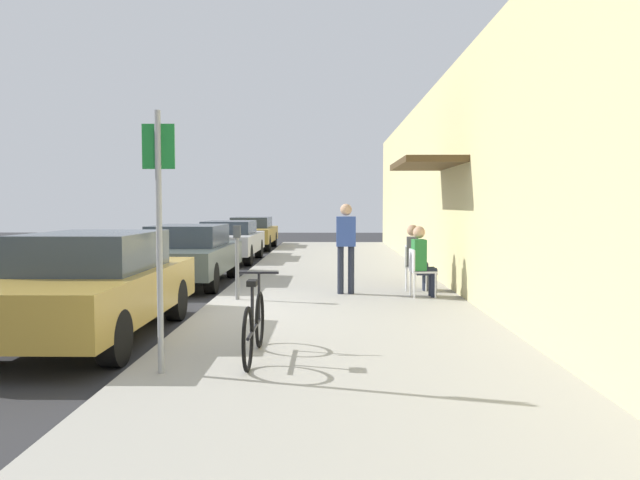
{
  "coord_description": "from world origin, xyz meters",
  "views": [
    {
      "loc": [
        2.08,
        -9.56,
        1.8
      ],
      "look_at": [
        1.83,
        6.87,
        0.85
      ],
      "focal_mm": 34.27,
      "sensor_mm": 36.0,
      "label": 1
    }
  ],
  "objects_px": {
    "parking_meter": "(237,256)",
    "cafe_chair_0": "(419,269)",
    "street_sign": "(159,221)",
    "bicycle_0": "(254,326)",
    "seated_patron_1": "(415,255)",
    "parked_car_3": "(251,232)",
    "parked_car_1": "(188,254)",
    "cafe_chair_1": "(412,264)",
    "parked_car_0": "(92,284)",
    "seated_patron_0": "(422,259)",
    "pedestrian_standing": "(346,241)",
    "parked_car_2": "(229,240)"
  },
  "relations": [
    {
      "from": "bicycle_0",
      "to": "seated_patron_0",
      "type": "xyz_separation_m",
      "value": [
        2.51,
        4.55,
        0.34
      ]
    },
    {
      "from": "seated_patron_1",
      "to": "pedestrian_standing",
      "type": "xyz_separation_m",
      "value": [
        -1.38,
        -0.55,
        0.3
      ]
    },
    {
      "from": "bicycle_0",
      "to": "cafe_chair_0",
      "type": "distance_m",
      "value": 5.17
    },
    {
      "from": "parked_car_1",
      "to": "parked_car_2",
      "type": "bearing_deg",
      "value": 90.0
    },
    {
      "from": "street_sign",
      "to": "seated_patron_0",
      "type": "height_order",
      "value": "street_sign"
    },
    {
      "from": "parked_car_0",
      "to": "seated_patron_0",
      "type": "height_order",
      "value": "parked_car_0"
    },
    {
      "from": "street_sign",
      "to": "cafe_chair_0",
      "type": "height_order",
      "value": "street_sign"
    },
    {
      "from": "parked_car_3",
      "to": "parked_car_1",
      "type": "bearing_deg",
      "value": -90.0
    },
    {
      "from": "parked_car_3",
      "to": "cafe_chair_0",
      "type": "bearing_deg",
      "value": -70.71
    },
    {
      "from": "bicycle_0",
      "to": "parked_car_3",
      "type": "bearing_deg",
      "value": 97.35
    },
    {
      "from": "parked_car_1",
      "to": "parked_car_2",
      "type": "height_order",
      "value": "parked_car_1"
    },
    {
      "from": "cafe_chair_0",
      "to": "seated_patron_0",
      "type": "xyz_separation_m",
      "value": [
        0.06,
        0.0,
        0.19
      ]
    },
    {
      "from": "cafe_chair_0",
      "to": "cafe_chair_1",
      "type": "distance_m",
      "value": 0.9
    },
    {
      "from": "bicycle_0",
      "to": "cafe_chair_1",
      "type": "bearing_deg",
      "value": 65.72
    },
    {
      "from": "parked_car_2",
      "to": "cafe_chair_1",
      "type": "relative_size",
      "value": 5.06
    },
    {
      "from": "cafe_chair_0",
      "to": "pedestrian_standing",
      "type": "height_order",
      "value": "pedestrian_standing"
    },
    {
      "from": "parking_meter",
      "to": "seated_patron_1",
      "type": "distance_m",
      "value": 3.57
    },
    {
      "from": "street_sign",
      "to": "parked_car_1",
      "type": "bearing_deg",
      "value": 101.07
    },
    {
      "from": "bicycle_0",
      "to": "pedestrian_standing",
      "type": "xyz_separation_m",
      "value": [
        1.13,
        4.88,
        0.64
      ]
    },
    {
      "from": "parked_car_2",
      "to": "cafe_chair_0",
      "type": "relative_size",
      "value": 5.06
    },
    {
      "from": "street_sign",
      "to": "parked_car_2",
      "type": "bearing_deg",
      "value": 96.45
    },
    {
      "from": "parked_car_3",
      "to": "pedestrian_standing",
      "type": "bearing_deg",
      "value": -75.4
    },
    {
      "from": "seated_patron_0",
      "to": "street_sign",
      "type": "bearing_deg",
      "value": -123.32
    },
    {
      "from": "parked_car_1",
      "to": "cafe_chair_0",
      "type": "xyz_separation_m",
      "value": [
        4.81,
        -2.53,
        -0.08
      ]
    },
    {
      "from": "parked_car_1",
      "to": "bicycle_0",
      "type": "distance_m",
      "value": 7.46
    },
    {
      "from": "parked_car_1",
      "to": "cafe_chair_0",
      "type": "height_order",
      "value": "parked_car_1"
    },
    {
      "from": "parking_meter",
      "to": "cafe_chair_1",
      "type": "bearing_deg",
      "value": 21.59
    },
    {
      "from": "parked_car_0",
      "to": "parked_car_1",
      "type": "distance_m",
      "value": 5.59
    },
    {
      "from": "parked_car_0",
      "to": "parked_car_3",
      "type": "bearing_deg",
      "value": 90.0
    },
    {
      "from": "parking_meter",
      "to": "cafe_chair_0",
      "type": "bearing_deg",
      "value": 6.9
    },
    {
      "from": "street_sign",
      "to": "bicycle_0",
      "type": "distance_m",
      "value": 1.56
    },
    {
      "from": "cafe_chair_0",
      "to": "pedestrian_standing",
      "type": "relative_size",
      "value": 0.51
    },
    {
      "from": "parking_meter",
      "to": "pedestrian_standing",
      "type": "relative_size",
      "value": 0.78
    },
    {
      "from": "bicycle_0",
      "to": "cafe_chair_0",
      "type": "bearing_deg",
      "value": 61.62
    },
    {
      "from": "parking_meter",
      "to": "seated_patron_1",
      "type": "height_order",
      "value": "parking_meter"
    },
    {
      "from": "cafe_chair_1",
      "to": "parked_car_2",
      "type": "bearing_deg",
      "value": 123.6
    },
    {
      "from": "parking_meter",
      "to": "street_sign",
      "type": "distance_m",
      "value": 4.8
    },
    {
      "from": "parked_car_3",
      "to": "seated_patron_0",
      "type": "distance_m",
      "value": 14.59
    },
    {
      "from": "pedestrian_standing",
      "to": "cafe_chair_0",
      "type": "bearing_deg",
      "value": -14.48
    },
    {
      "from": "parking_meter",
      "to": "cafe_chair_1",
      "type": "height_order",
      "value": "parking_meter"
    },
    {
      "from": "bicycle_0",
      "to": "seated_patron_1",
      "type": "relative_size",
      "value": 1.33
    },
    {
      "from": "parked_car_3",
      "to": "cafe_chair_0",
      "type": "relative_size",
      "value": 5.06
    },
    {
      "from": "parked_car_2",
      "to": "bicycle_0",
      "type": "bearing_deg",
      "value": -79.46
    },
    {
      "from": "parked_car_1",
      "to": "seated_patron_1",
      "type": "bearing_deg",
      "value": -18.62
    },
    {
      "from": "bicycle_0",
      "to": "cafe_chair_1",
      "type": "xyz_separation_m",
      "value": [
        2.45,
        5.44,
        0.14
      ]
    },
    {
      "from": "parked_car_0",
      "to": "pedestrian_standing",
      "type": "xyz_separation_m",
      "value": [
        3.49,
        3.4,
        0.39
      ]
    },
    {
      "from": "bicycle_0",
      "to": "cafe_chair_1",
      "type": "height_order",
      "value": "bicycle_0"
    },
    {
      "from": "parked_car_2",
      "to": "pedestrian_standing",
      "type": "height_order",
      "value": "pedestrian_standing"
    },
    {
      "from": "parked_car_1",
      "to": "parked_car_2",
      "type": "xyz_separation_m",
      "value": [
        0.0,
        5.61,
        -0.02
      ]
    },
    {
      "from": "seated_patron_0",
      "to": "cafe_chair_0",
      "type": "bearing_deg",
      "value": -176.75
    }
  ]
}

